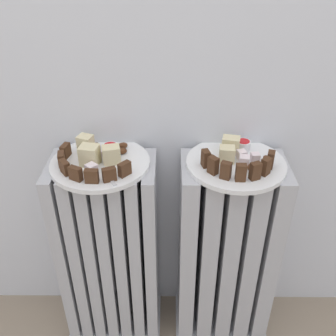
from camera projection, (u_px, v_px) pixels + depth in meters
The scene contains 37 objects.
radiator_left at pixel (111, 255), 1.17m from camera, with size 0.29×0.18×0.63m.
radiator_right at pixel (225, 255), 1.17m from camera, with size 0.29×0.18×0.63m.
plate_left at pixel (100, 163), 0.99m from camera, with size 0.25×0.25×0.01m, color white.
plate_right at pixel (236, 164), 0.99m from camera, with size 0.25×0.25×0.01m, color white.
dark_cake_slice_left_0 at pixel (66, 151), 1.00m from camera, with size 0.03×0.02×0.03m, color #472B19.
dark_cake_slice_left_1 at pixel (62, 159), 0.96m from camera, with size 0.03×0.02×0.03m, color #472B19.
dark_cake_slice_left_2 at pixel (65, 167), 0.93m from camera, with size 0.03×0.02×0.03m, color #472B19.
dark_cake_slice_left_3 at pixel (76, 174), 0.91m from camera, with size 0.03×0.02×0.03m, color #472B19.
dark_cake_slice_left_4 at pixel (92, 176), 0.90m from camera, with size 0.03×0.02×0.03m, color #472B19.
dark_cake_slice_left_5 at pixel (109, 174), 0.91m from camera, with size 0.03×0.02×0.03m, color #472B19.
dark_cake_slice_left_6 at pixel (125, 169), 0.93m from camera, with size 0.03×0.02×0.03m, color #472B19.
marble_cake_slice_left_0 at pixel (90, 155), 0.96m from camera, with size 0.05×0.04×0.05m, color beige.
marble_cake_slice_left_1 at pixel (86, 145), 1.01m from camera, with size 0.04×0.03×0.05m, color beige.
marble_cake_slice_left_2 at pixel (111, 155), 0.97m from camera, with size 0.04×0.03×0.05m, color beige.
turkish_delight_left_0 at pixel (92, 169), 0.93m from camera, with size 0.02×0.02×0.02m, color white.
turkish_delight_left_1 at pixel (98, 154), 1.00m from camera, with size 0.02×0.02×0.02m, color white.
medjool_date_left_0 at pixel (122, 151), 1.01m from camera, with size 0.03×0.02×0.02m, color #4C2814.
medjool_date_left_1 at pixel (96, 146), 1.03m from camera, with size 0.02×0.02×0.02m, color #4C2814.
medjool_date_left_2 at pixel (123, 146), 1.04m from camera, with size 0.03×0.02×0.02m, color #4C2814.
jam_bowl_left at pixel (110, 148), 1.02m from camera, with size 0.04×0.04×0.02m.
dark_cake_slice_right_0 at pixel (206, 158), 0.96m from camera, with size 0.02×0.02×0.04m, color #472B19.
dark_cake_slice_right_1 at pixel (213, 165), 0.93m from camera, with size 0.02×0.02×0.04m, color #472B19.
dark_cake_slice_right_2 at pixel (226, 171), 0.91m from camera, with size 0.02×0.02×0.04m, color #472B19.
dark_cake_slice_right_3 at pixel (241, 173), 0.90m from camera, with size 0.02×0.02×0.04m, color #472B19.
dark_cake_slice_right_4 at pixel (255, 171), 0.91m from camera, with size 0.02×0.02×0.04m, color #472B19.
dark_cake_slice_right_5 at pixel (266, 166), 0.93m from camera, with size 0.02×0.02×0.04m, color #472B19.
dark_cake_slice_right_6 at pixel (271, 160), 0.95m from camera, with size 0.02×0.02×0.04m, color #472B19.
marble_cake_slice_right_0 at pixel (231, 145), 1.01m from camera, with size 0.04×0.03×0.04m, color beige.
marble_cake_slice_right_1 at pixel (227, 154), 0.98m from camera, with size 0.04×0.03×0.04m, color beige.
turkish_delight_right_0 at pixel (244, 161), 0.97m from camera, with size 0.02×0.02×0.02m, color white.
turkish_delight_right_1 at pixel (241, 155), 0.99m from camera, with size 0.02×0.02×0.02m, color white.
turkish_delight_right_2 at pixel (255, 157), 0.98m from camera, with size 0.02×0.02×0.02m, color white.
medjool_date_right_0 at pixel (268, 159), 0.98m from camera, with size 0.03×0.01×0.02m, color #4C2814.
medjool_date_right_1 at pixel (251, 167), 0.95m from camera, with size 0.03×0.02×0.02m, color #4C2814.
medjool_date_right_2 at pixel (208, 155), 1.00m from camera, with size 0.03×0.01×0.01m, color #4C2814.
jam_bowl_right at pixel (243, 145), 1.03m from camera, with size 0.04×0.04×0.03m.
fork at pixel (105, 173), 0.94m from camera, with size 0.06×0.10×0.00m.
Camera 1 is at (0.01, -0.55, 1.17)m, focal length 41.66 mm.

